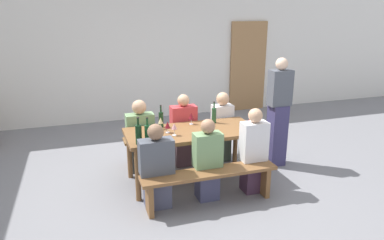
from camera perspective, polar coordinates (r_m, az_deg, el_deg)
ground_plane at (r=5.22m, az=0.00°, el=-9.48°), size 24.00×24.00×0.00m
back_wall at (r=7.97m, az=-7.68°, el=11.68°), size 14.00×0.20×3.20m
wooden_door at (r=8.69m, az=8.94°, el=8.42°), size 0.90×0.06×2.10m
tasting_table at (r=4.96m, az=0.00°, el=-2.58°), size 1.83×0.81×0.75m
bench_near at (r=4.47m, az=2.85°, el=-9.34°), size 1.73×0.30×0.45m
bench_far at (r=5.70m, az=-2.21°, el=-3.30°), size 1.73×0.30×0.45m
wine_bottle_0 at (r=5.24m, az=3.53°, el=0.81°), size 0.07×0.07×0.32m
wine_bottle_1 at (r=5.05m, az=-4.98°, el=0.14°), size 0.07×0.07×0.32m
wine_bottle_2 at (r=4.45m, az=-7.11°, el=-2.22°), size 0.08×0.08×0.34m
wine_bottle_3 at (r=4.44m, az=-8.54°, el=-2.24°), size 0.08×0.08×0.35m
wine_glass_0 at (r=4.70m, az=-2.87°, el=-1.06°), size 0.08×0.08×0.17m
wine_glass_1 at (r=5.16m, az=-0.12°, el=0.62°), size 0.07×0.07×0.18m
wine_glass_2 at (r=4.81m, az=-3.94°, el=-0.81°), size 0.08×0.08×0.16m
wine_glass_3 at (r=4.96m, az=-5.06°, el=-0.14°), size 0.07×0.07×0.17m
wine_glass_4 at (r=5.06m, az=9.33°, el=0.08°), size 0.07×0.07×0.17m
seated_guest_near_0 at (r=4.37m, az=-5.67°, el=-7.82°), size 0.42×0.24×1.07m
seated_guest_near_1 at (r=4.54m, az=2.49°, el=-6.73°), size 0.35×0.24×1.07m
seated_guest_near_2 at (r=4.77m, az=9.80°, el=-5.19°), size 0.34×0.24×1.15m
seated_guest_far_0 at (r=5.38m, az=-8.25°, el=-2.81°), size 0.41×0.24×1.10m
seated_guest_far_1 at (r=5.52m, az=-1.36°, el=-1.99°), size 0.39×0.24×1.13m
seated_guest_far_2 at (r=5.72m, az=4.83°, el=-1.21°), size 0.32×0.24×1.12m
standing_host at (r=5.59m, az=13.62°, el=0.87°), size 0.33×0.24×1.68m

